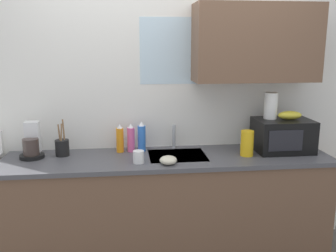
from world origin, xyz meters
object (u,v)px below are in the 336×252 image
(mug_white, at_px, (139,157))
(utensil_crock, at_px, (62,147))
(dish_soap_bottle_pink, at_px, (131,138))
(banana_bunch, at_px, (290,115))
(microwave, at_px, (283,135))
(small_bowl, at_px, (168,160))
(dish_soap_bottle_blue, at_px, (142,137))
(coffee_maker, at_px, (32,144))
(dish_soap_bottle_orange, at_px, (120,139))
(paper_towel_roll, at_px, (271,106))
(cereal_canister, at_px, (247,143))

(mug_white, xyz_separation_m, utensil_crock, (-0.60, 0.26, 0.02))
(dish_soap_bottle_pink, bearing_deg, banana_bunch, -5.52)
(banana_bunch, xyz_separation_m, mug_white, (-1.27, -0.19, -0.26))
(microwave, relative_size, small_bowl, 3.54)
(microwave, distance_m, dish_soap_bottle_blue, 1.18)
(coffee_maker, relative_size, small_bowl, 2.15)
(microwave, xyz_separation_m, dish_soap_bottle_orange, (-1.36, 0.12, -0.02))
(coffee_maker, bearing_deg, microwave, -1.67)
(coffee_maker, xyz_separation_m, dish_soap_bottle_pink, (0.78, 0.07, 0.01))
(small_bowl, bearing_deg, paper_towel_roll, 18.53)
(cereal_canister, height_order, small_bowl, cereal_canister)
(microwave, height_order, banana_bunch, banana_bunch)
(mug_white, height_order, utensil_crock, utensil_crock)
(banana_bunch, height_order, paper_towel_roll, paper_towel_roll)
(coffee_maker, height_order, dish_soap_bottle_blue, coffee_maker)
(microwave, relative_size, coffee_maker, 1.64)
(microwave, distance_m, utensil_crock, 1.82)
(cereal_canister, xyz_separation_m, mug_white, (-0.88, -0.09, -0.06))
(microwave, distance_m, dish_soap_bottle_pink, 1.27)
(banana_bunch, distance_m, dish_soap_bottle_pink, 1.34)
(paper_towel_roll, xyz_separation_m, small_bowl, (-0.90, -0.30, -0.35))
(dish_soap_bottle_orange, relative_size, cereal_canister, 1.16)
(banana_bunch, height_order, dish_soap_bottle_pink, banana_bunch)
(microwave, distance_m, mug_white, 1.23)
(banana_bunch, xyz_separation_m, dish_soap_bottle_pink, (-1.31, 0.13, -0.19))
(dish_soap_bottle_blue, distance_m, dish_soap_bottle_orange, 0.18)
(microwave, relative_size, dish_soap_bottle_blue, 1.83)
(cereal_canister, bearing_deg, coffee_maker, 174.71)
(dish_soap_bottle_blue, height_order, dish_soap_bottle_pink, dish_soap_bottle_blue)
(paper_towel_roll, distance_m, dish_soap_bottle_orange, 1.29)
(paper_towel_roll, distance_m, utensil_crock, 1.75)
(coffee_maker, bearing_deg, dish_soap_bottle_orange, 5.13)
(coffee_maker, relative_size, utensil_crock, 0.94)
(paper_towel_roll, bearing_deg, dish_soap_bottle_orange, 176.79)
(dish_soap_bottle_orange, bearing_deg, microwave, -5.14)
(paper_towel_roll, height_order, dish_soap_bottle_blue, paper_towel_roll)
(dish_soap_bottle_pink, xyz_separation_m, dish_soap_bottle_orange, (-0.09, -0.01, -0.00))
(coffee_maker, height_order, dish_soap_bottle_orange, coffee_maker)
(paper_towel_roll, relative_size, dish_soap_bottle_orange, 0.92)
(utensil_crock, height_order, small_bowl, utensil_crock)
(small_bowl, bearing_deg, banana_bunch, 13.45)
(coffee_maker, relative_size, dish_soap_bottle_blue, 1.11)
(banana_bunch, relative_size, dish_soap_bottle_blue, 0.80)
(mug_white, distance_m, utensil_crock, 0.66)
(microwave, xyz_separation_m, paper_towel_roll, (-0.10, 0.05, 0.24))
(cereal_canister, height_order, utensil_crock, utensil_crock)
(microwave, bearing_deg, mug_white, -171.18)
(utensil_crock, relative_size, small_bowl, 2.28)
(dish_soap_bottle_orange, distance_m, cereal_canister, 1.04)
(dish_soap_bottle_pink, relative_size, small_bowl, 1.84)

